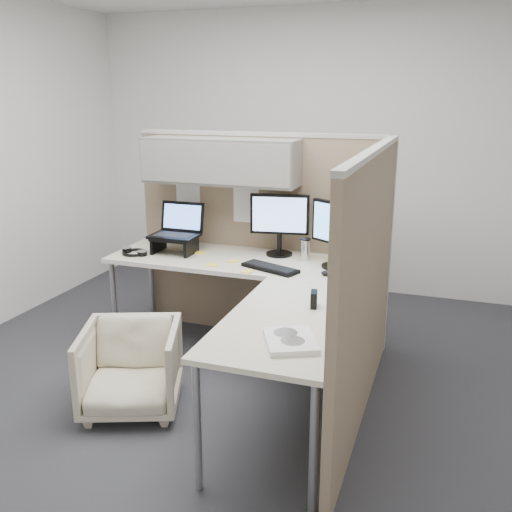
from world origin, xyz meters
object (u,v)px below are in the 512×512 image
(desk, at_px, (253,285))
(monitor_left, at_px, (280,220))
(office_chair, at_px, (131,364))
(keyboard, at_px, (270,268))

(desk, distance_m, monitor_left, 0.68)
(office_chair, height_order, monitor_left, monitor_left)
(keyboard, bearing_deg, monitor_left, 118.50)
(monitor_left, bearing_deg, keyboard, -91.80)
(desk, xyz_separation_m, office_chair, (-0.59, -0.62, -0.39))
(desk, relative_size, office_chair, 3.34)
(desk, xyz_separation_m, keyboard, (0.04, 0.22, 0.05))
(desk, xyz_separation_m, monitor_left, (-0.00, 0.60, 0.32))
(monitor_left, bearing_deg, office_chair, -124.95)
(office_chair, xyz_separation_m, monitor_left, (0.58, 1.22, 0.71))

